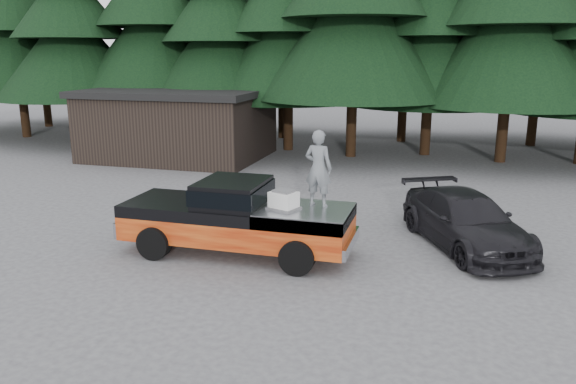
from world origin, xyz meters
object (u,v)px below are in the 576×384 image
(man_on_bed, at_px, (318,168))
(parked_car, at_px, (466,221))
(air_compressor, at_px, (284,201))
(utility_building, at_px, (179,123))
(pickup_truck, at_px, (237,228))

(man_on_bed, relative_size, parked_car, 0.39)
(air_compressor, xyz_separation_m, utility_building, (-8.83, 12.10, 0.13))
(man_on_bed, xyz_separation_m, utility_building, (-9.55, 11.54, -0.61))
(man_on_bed, bearing_deg, pickup_truck, 19.20)
(pickup_truck, xyz_separation_m, utility_building, (-7.53, 11.89, 1.00))
(pickup_truck, bearing_deg, parked_car, 21.00)
(parked_car, bearing_deg, utility_building, 116.32)
(air_compressor, distance_m, man_on_bed, 1.18)
(parked_car, bearing_deg, pickup_truck, 173.79)
(pickup_truck, relative_size, parked_car, 1.23)
(man_on_bed, distance_m, utility_building, 14.99)
(pickup_truck, relative_size, man_on_bed, 3.16)
(air_compressor, height_order, man_on_bed, man_on_bed)
(pickup_truck, xyz_separation_m, man_on_bed, (2.03, 0.35, 1.62))
(pickup_truck, distance_m, man_on_bed, 2.62)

